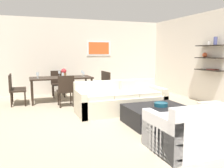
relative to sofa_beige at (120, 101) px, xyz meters
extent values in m
plane|color=tan|center=(-0.12, -0.34, -0.29)|extent=(18.00, 18.00, 0.00)
cube|color=silver|center=(0.18, 3.19, 1.06)|extent=(8.40, 0.06, 2.70)
cube|color=white|center=(0.41, 3.15, 1.37)|extent=(0.93, 0.02, 0.55)
cube|color=#E55926|center=(0.41, 3.13, 1.37)|extent=(0.79, 0.01, 0.44)
cube|color=silver|center=(2.91, 0.26, 1.06)|extent=(0.06, 8.20, 2.70)
cube|color=black|center=(2.74, -0.02, 1.41)|extent=(0.28, 0.90, 0.02)
cube|color=black|center=(2.74, -0.02, 1.06)|extent=(0.28, 0.90, 0.02)
cube|color=black|center=(2.74, -0.02, 0.71)|extent=(0.28, 0.90, 0.02)
cylinder|color=#4C518C|center=(2.74, -0.22, 1.53)|extent=(0.10, 0.10, 0.22)
sphere|color=#D85933|center=(2.74, 0.16, 1.14)|extent=(0.14, 0.14, 0.14)
cylinder|color=silver|center=(2.74, 0.03, 1.48)|extent=(0.07, 0.07, 0.12)
cube|color=#4C1E19|center=(2.74, -0.17, 0.73)|extent=(0.20, 0.28, 0.03)
cube|color=beige|center=(0.00, -0.04, -0.08)|extent=(2.22, 0.90, 0.42)
cube|color=beige|center=(0.00, 0.33, 0.31)|extent=(2.22, 0.16, 0.36)
cube|color=beige|center=(-1.04, -0.04, 0.01)|extent=(0.14, 0.90, 0.60)
cube|color=beige|center=(1.04, -0.04, 0.01)|extent=(0.14, 0.90, 0.60)
cube|color=beige|center=(-0.65, -0.08, 0.18)|extent=(0.63, 0.70, 0.10)
cube|color=beige|center=(0.00, -0.08, 0.18)|extent=(0.63, 0.70, 0.10)
cube|color=beige|center=(0.64, -0.08, 0.18)|extent=(0.63, 0.70, 0.10)
cube|color=beige|center=(0.26, 0.15, 0.31)|extent=(0.37, 0.14, 0.36)
cube|color=white|center=(0.29, -2.50, -0.08)|extent=(1.51, 0.90, 0.42)
cube|color=white|center=(0.29, -2.87, 0.31)|extent=(1.51, 0.16, 0.36)
cube|color=white|center=(-0.39, -2.50, 0.01)|extent=(0.14, 0.90, 0.60)
cube|color=white|center=(0.60, -2.46, 0.18)|extent=(0.59, 0.70, 0.10)
cube|color=white|center=(-0.01, -2.46, 0.18)|extent=(0.59, 0.70, 0.10)
cube|color=beige|center=(0.32, -2.69, 0.31)|extent=(0.37, 0.15, 0.36)
cube|color=black|center=(0.34, -1.17, -0.10)|extent=(1.27, 0.98, 0.38)
cylinder|color=navy|center=(0.42, -1.21, 0.12)|extent=(0.29, 0.29, 0.07)
torus|color=navy|center=(0.42, -1.21, 0.16)|extent=(0.29, 0.29, 0.02)
cube|color=black|center=(-1.20, 1.89, 0.44)|extent=(1.86, 0.86, 0.04)
cylinder|color=black|center=(-2.07, 1.52, 0.06)|extent=(0.06, 0.06, 0.71)
cylinder|color=black|center=(-0.33, 1.52, 0.06)|extent=(0.06, 0.06, 0.71)
cylinder|color=black|center=(-2.07, 2.26, 0.06)|extent=(0.06, 0.06, 0.71)
cylinder|color=black|center=(-0.33, 2.26, 0.06)|extent=(0.06, 0.06, 0.71)
cube|color=black|center=(-1.20, 2.64, 0.14)|extent=(0.44, 0.44, 0.04)
cube|color=black|center=(-1.20, 2.84, 0.37)|extent=(0.44, 0.04, 0.43)
cylinder|color=black|center=(-1.38, 2.46, -0.09)|extent=(0.04, 0.04, 0.41)
cylinder|color=black|center=(-1.02, 2.46, -0.09)|extent=(0.04, 0.04, 0.41)
cylinder|color=black|center=(-1.38, 2.82, -0.09)|extent=(0.04, 0.04, 0.41)
cylinder|color=black|center=(-1.02, 2.82, -0.09)|extent=(0.04, 0.04, 0.41)
cube|color=black|center=(-2.45, 2.09, 0.14)|extent=(0.44, 0.44, 0.04)
cube|color=black|center=(-2.65, 2.09, 0.37)|extent=(0.04, 0.44, 0.43)
cylinder|color=black|center=(-2.27, 1.91, -0.09)|extent=(0.04, 0.04, 0.41)
cylinder|color=black|center=(-2.27, 2.27, -0.09)|extent=(0.04, 0.04, 0.41)
cylinder|color=black|center=(-2.63, 1.91, -0.09)|extent=(0.04, 0.04, 0.41)
cylinder|color=black|center=(-2.63, 2.27, -0.09)|extent=(0.04, 0.04, 0.41)
cube|color=black|center=(-1.20, 1.14, 0.14)|extent=(0.44, 0.44, 0.04)
cube|color=black|center=(-1.20, 0.94, 0.37)|extent=(0.44, 0.04, 0.43)
cylinder|color=black|center=(-1.02, 1.32, -0.09)|extent=(0.04, 0.04, 0.41)
cylinder|color=black|center=(-1.38, 1.32, -0.09)|extent=(0.04, 0.04, 0.41)
cylinder|color=black|center=(-1.02, 0.96, -0.09)|extent=(0.04, 0.04, 0.41)
cylinder|color=black|center=(-1.38, 0.96, -0.09)|extent=(0.04, 0.04, 0.41)
cube|color=black|center=(0.05, 1.70, 0.14)|extent=(0.44, 0.44, 0.04)
cube|color=black|center=(0.25, 1.70, 0.37)|extent=(0.04, 0.44, 0.43)
cylinder|color=black|center=(-0.13, 1.88, -0.09)|extent=(0.04, 0.04, 0.41)
cylinder|color=black|center=(-0.13, 1.52, -0.09)|extent=(0.04, 0.04, 0.41)
cylinder|color=black|center=(0.23, 1.88, -0.09)|extent=(0.04, 0.04, 0.41)
cylinder|color=black|center=(0.23, 1.52, -0.09)|extent=(0.04, 0.04, 0.41)
cube|color=black|center=(-2.45, 1.70, 0.14)|extent=(0.44, 0.44, 0.04)
cube|color=black|center=(-2.65, 1.70, 0.37)|extent=(0.04, 0.44, 0.43)
cylinder|color=black|center=(-2.27, 1.52, -0.09)|extent=(0.04, 0.04, 0.41)
cylinder|color=black|center=(-2.27, 1.88, -0.09)|extent=(0.04, 0.04, 0.41)
cylinder|color=black|center=(-2.63, 1.52, -0.09)|extent=(0.04, 0.04, 0.41)
cylinder|color=black|center=(-2.63, 1.88, -0.09)|extent=(0.04, 0.04, 0.41)
cube|color=black|center=(0.05, 2.09, 0.14)|extent=(0.44, 0.44, 0.04)
cube|color=black|center=(0.25, 2.09, 0.37)|extent=(0.04, 0.44, 0.43)
cylinder|color=black|center=(-0.13, 2.27, -0.09)|extent=(0.04, 0.04, 0.41)
cylinder|color=black|center=(-0.13, 1.91, -0.09)|extent=(0.04, 0.04, 0.41)
cylinder|color=black|center=(0.23, 2.27, -0.09)|extent=(0.04, 0.04, 0.41)
cylinder|color=black|center=(0.23, 1.91, -0.09)|extent=(0.04, 0.04, 0.41)
cylinder|color=silver|center=(-1.89, 1.79, 0.46)|extent=(0.06, 0.06, 0.01)
cylinder|color=silver|center=(-1.89, 1.79, 0.50)|extent=(0.01, 0.01, 0.07)
cylinder|color=silver|center=(-1.89, 1.79, 0.57)|extent=(0.06, 0.06, 0.08)
cylinder|color=silver|center=(-0.51, 1.79, 0.46)|extent=(0.06, 0.06, 0.01)
cylinder|color=silver|center=(-0.51, 1.79, 0.50)|extent=(0.01, 0.01, 0.07)
cylinder|color=silver|center=(-0.51, 1.79, 0.57)|extent=(0.06, 0.06, 0.08)
cylinder|color=silver|center=(-1.89, 2.00, 0.46)|extent=(0.06, 0.06, 0.01)
cylinder|color=silver|center=(-1.89, 2.00, 0.50)|extent=(0.01, 0.01, 0.06)
cylinder|color=silver|center=(-1.89, 2.00, 0.57)|extent=(0.07, 0.07, 0.09)
cylinder|color=silver|center=(-1.20, 2.26, 0.46)|extent=(0.06, 0.06, 0.01)
cylinder|color=silver|center=(-1.20, 2.26, 0.50)|extent=(0.01, 0.01, 0.07)
cylinder|color=silver|center=(-1.20, 2.26, 0.58)|extent=(0.07, 0.07, 0.09)
cylinder|color=silver|center=(-1.20, 1.52, 0.46)|extent=(0.06, 0.06, 0.01)
cylinder|color=silver|center=(-1.20, 1.52, 0.50)|extent=(0.01, 0.01, 0.07)
cylinder|color=silver|center=(-1.20, 1.52, 0.58)|extent=(0.06, 0.06, 0.09)
cylinder|color=silver|center=(-0.51, 2.00, 0.46)|extent=(0.06, 0.06, 0.01)
cylinder|color=silver|center=(-0.51, 2.00, 0.51)|extent=(0.01, 0.01, 0.09)
cylinder|color=silver|center=(-0.51, 2.00, 0.60)|extent=(0.07, 0.07, 0.09)
cylinder|color=olive|center=(-1.12, 1.88, 0.52)|extent=(0.15, 0.15, 0.13)
sphere|color=red|center=(-1.12, 1.88, 0.64)|extent=(0.16, 0.16, 0.16)
camera|label=1|loc=(-2.22, -5.37, 1.22)|focal=37.50mm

